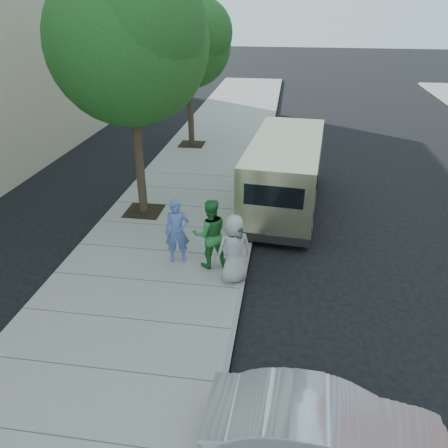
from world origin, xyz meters
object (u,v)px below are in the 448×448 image
(parking_meter, at_px, (236,244))
(tree_near, at_px, (129,37))
(tree_far, at_px, (189,40))
(person_gray_shirt, at_px, (234,249))
(person_officer, at_px, (177,231))
(sedan, at_px, (326,435))
(person_green_shirt, at_px, (210,234))
(van, at_px, (285,172))
(person_striped_polo, at_px, (246,199))

(parking_meter, bearing_deg, tree_near, 138.36)
(tree_far, distance_m, person_gray_shirt, 12.27)
(tree_far, distance_m, parking_meter, 12.32)
(tree_far, relative_size, person_officer, 3.64)
(sedan, bearing_deg, person_green_shirt, 30.31)
(person_green_shirt, relative_size, person_gray_shirt, 1.06)
(person_gray_shirt, bearing_deg, tree_near, -72.18)
(tree_near, distance_m, parking_meter, 6.63)
(parking_meter, xyz_separation_m, sedan, (1.95, -4.46, -0.64))
(person_gray_shirt, bearing_deg, sedan, 87.06)
(sedan, relative_size, person_gray_shirt, 2.10)
(van, xyz_separation_m, sedan, (0.89, -9.49, -0.66))
(tree_near, distance_m, person_striped_polo, 5.69)
(parking_meter, bearing_deg, person_green_shirt, 141.55)
(person_officer, bearing_deg, person_green_shirt, -19.18)
(person_green_shirt, bearing_deg, tree_near, -67.08)
(tree_far, height_order, person_green_shirt, tree_far)
(parking_meter, relative_size, person_green_shirt, 0.81)
(parking_meter, height_order, person_green_shirt, person_green_shirt)
(tree_near, relative_size, van, 1.12)
(tree_near, height_order, person_officer, tree_near)
(sedan, bearing_deg, tree_far, 21.81)
(parking_meter, xyz_separation_m, person_officer, (-1.66, 0.80, -0.22))
(tree_near, xyz_separation_m, person_green_shirt, (2.75, -2.95, -4.44))
(person_striped_polo, bearing_deg, tree_far, -122.38)
(tree_near, xyz_separation_m, tree_far, (-0.00, 7.60, -0.66))
(tree_far, xyz_separation_m, person_striped_polo, (3.45, -8.13, -3.82))
(sedan, xyz_separation_m, person_striped_polo, (-2.00, 7.57, 0.44))
(person_officer, bearing_deg, parking_meter, -38.68)
(person_green_shirt, distance_m, person_striped_polo, 2.52)
(van, xyz_separation_m, person_striped_polo, (-1.11, -1.92, -0.23))
(tree_far, relative_size, van, 0.97)
(tree_far, relative_size, person_gray_shirt, 3.61)
(van, xyz_separation_m, person_officer, (-2.72, -4.24, -0.24))
(person_gray_shirt, bearing_deg, parking_meter, 86.74)
(tree_far, height_order, person_striped_polo, tree_far)
(tree_far, bearing_deg, person_striped_polo, -66.98)
(person_officer, distance_m, person_striped_polo, 2.82)
(parking_meter, height_order, van, van)
(sedan, distance_m, person_gray_shirt, 5.01)
(tree_far, height_order, sedan, tree_far)
(parking_meter, bearing_deg, person_officer, 158.75)
(tree_near, bearing_deg, parking_meter, -46.13)
(tree_far, bearing_deg, parking_meter, -72.69)
(tree_near, height_order, parking_meter, tree_near)
(person_officer, bearing_deg, person_gray_shirt, -35.95)
(sedan, distance_m, person_green_shirt, 5.84)
(parking_meter, bearing_deg, person_striped_polo, 95.41)
(van, xyz_separation_m, person_green_shirt, (-1.81, -4.34, -0.18))
(parking_meter, height_order, person_gray_shirt, person_gray_shirt)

